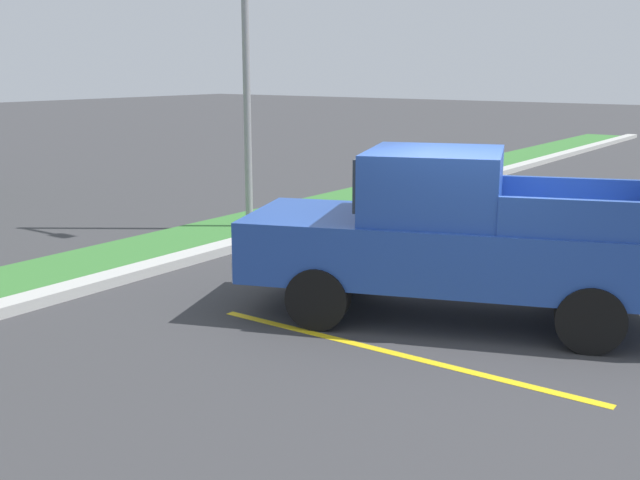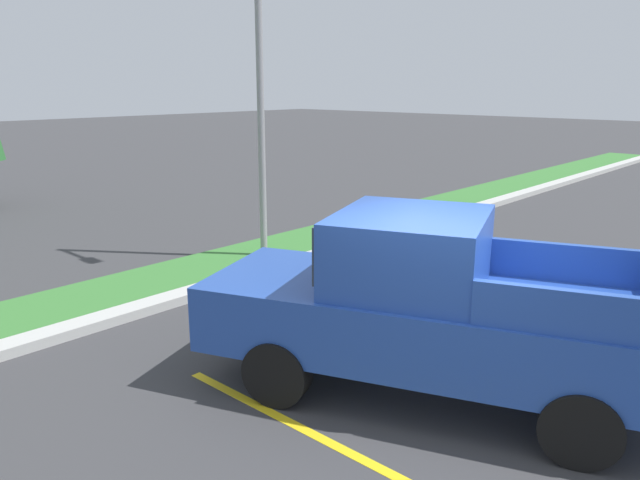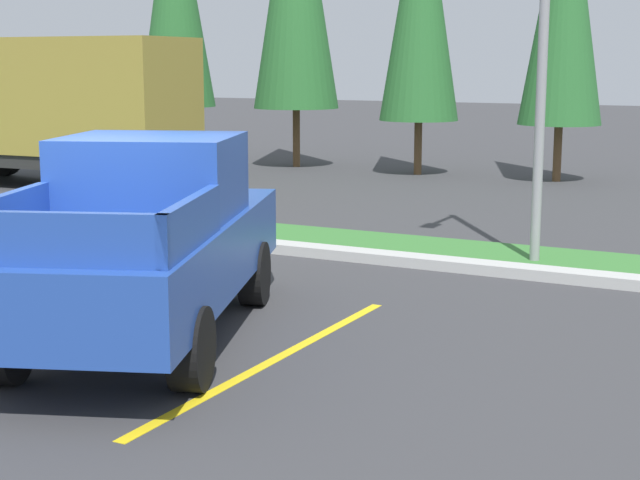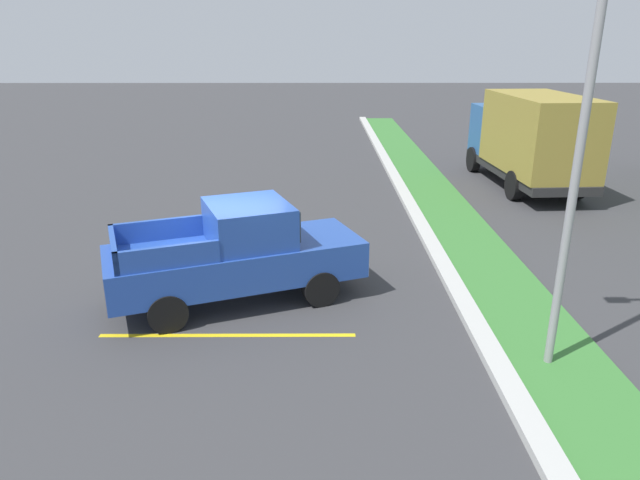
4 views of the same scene
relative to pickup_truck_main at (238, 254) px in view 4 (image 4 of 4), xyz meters
name	(u,v)px [view 4 (image 4 of 4)]	position (x,y,z in m)	size (l,w,h in m)	color
ground_plane	(227,294)	(-0.26, -0.32, -1.04)	(120.00, 120.00, 0.00)	#38383A
parking_line_near	(247,272)	(-1.53, -0.05, -1.04)	(0.12, 4.80, 0.01)	yellow
parking_line_far	(227,335)	(1.57, -0.05, -1.04)	(0.12, 4.80, 0.01)	yellow
curb_strip	(457,291)	(-0.26, 4.68, -0.97)	(56.00, 0.40, 0.15)	#B2B2AD
grass_median	(507,293)	(-0.26, 5.78, -1.01)	(56.00, 1.80, 0.06)	#387533
pickup_truck_main	(238,254)	(0.00, 0.00, 0.00)	(3.64, 5.55, 2.10)	black
cargo_truck_distant	(531,137)	(-9.64, 9.34, 0.81)	(6.93, 2.83, 3.40)	black
street_light	(573,126)	(2.59, 5.43, 3.00)	(0.24, 1.49, 6.99)	gray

